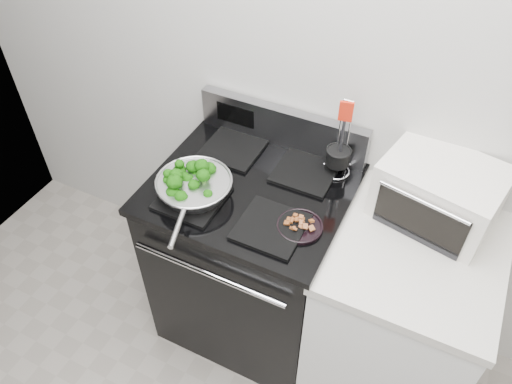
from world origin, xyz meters
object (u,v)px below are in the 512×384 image
Objects in this scene: bacon_plate at (300,224)px; toaster_oven at (439,192)px; gas_range at (252,257)px; skillet at (194,186)px; utensil_holder at (337,160)px.

toaster_oven is at bearing 36.54° from bacon_plate.
gas_range is at bearing 154.89° from bacon_plate.
bacon_plate is at bearing -13.84° from skillet.
utensil_holder is (0.28, 0.23, 0.53)m from gas_range.
gas_range reaches higher than bacon_plate.
skillet is at bearing -146.45° from toaster_oven.
utensil_holder reaches higher than gas_range.
utensil_holder is (0.45, 0.38, 0.01)m from skillet.
toaster_oven reaches higher than bacon_plate.
skillet reaches higher than bacon_plate.
toaster_oven is (0.42, 0.31, 0.07)m from bacon_plate.
utensil_holder reaches higher than bacon_plate.
gas_range is at bearing -152.71° from utensil_holder.
skillet is at bearing -138.86° from gas_range.
gas_range is 0.56m from bacon_plate.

